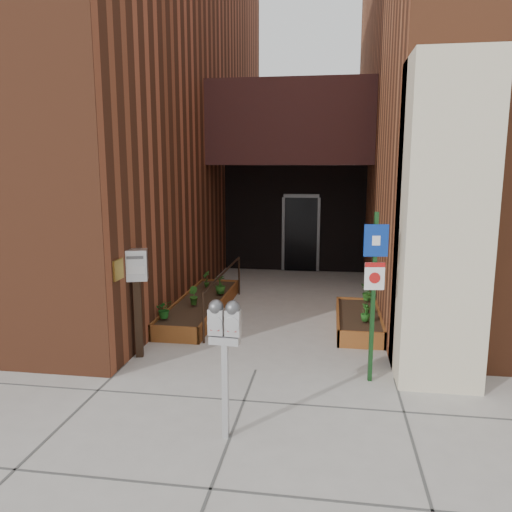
% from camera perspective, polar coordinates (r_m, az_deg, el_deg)
% --- Properties ---
extents(ground, '(80.00, 80.00, 0.00)m').
position_cam_1_polar(ground, '(7.58, -0.05, -12.89)').
color(ground, '#9E9991').
rests_on(ground, ground).
extents(architecture, '(20.00, 14.60, 10.00)m').
position_cam_1_polar(architecture, '(13.98, 3.68, 18.47)').
color(architecture, brown).
rests_on(architecture, ground).
extents(planter_left, '(0.90, 3.60, 0.30)m').
position_cam_1_polar(planter_left, '(10.34, -6.32, -5.79)').
color(planter_left, brown).
rests_on(planter_left, ground).
extents(planter_right, '(0.80, 2.20, 0.30)m').
position_cam_1_polar(planter_right, '(9.54, 11.62, -7.32)').
color(planter_right, brown).
rests_on(planter_right, ground).
extents(handrail, '(0.04, 3.34, 0.90)m').
position_cam_1_polar(handrail, '(10.02, -3.70, -2.64)').
color(handrail, black).
rests_on(handrail, ground).
extents(parking_meter, '(0.36, 0.17, 1.58)m').
position_cam_1_polar(parking_meter, '(5.42, -3.60, -8.70)').
color(parking_meter, '#B8B7BA').
rests_on(parking_meter, ground).
extents(sign_post, '(0.32, 0.10, 2.38)m').
position_cam_1_polar(sign_post, '(6.95, 13.34, -2.64)').
color(sign_post, '#153A17').
rests_on(sign_post, ground).
extents(payment_dropbox, '(0.40, 0.34, 1.72)m').
position_cam_1_polar(payment_dropbox, '(7.93, -13.47, -2.70)').
color(payment_dropbox, black).
rests_on(payment_dropbox, ground).
extents(shrub_left_a, '(0.40, 0.40, 0.33)m').
position_cam_1_polar(shrub_left_a, '(9.08, -10.42, -5.98)').
color(shrub_left_a, '#1B5E1B').
rests_on(shrub_left_a, planter_left).
extents(shrub_left_b, '(0.28, 0.28, 0.36)m').
position_cam_1_polar(shrub_left_b, '(9.87, -7.20, -4.50)').
color(shrub_left_b, '#235618').
rests_on(shrub_left_b, planter_left).
extents(shrub_left_c, '(0.30, 0.30, 0.40)m').
position_cam_1_polar(shrub_left_c, '(10.64, -4.11, -3.25)').
color(shrub_left_c, '#204F16').
rests_on(shrub_left_c, planter_left).
extents(shrub_left_d, '(0.27, 0.27, 0.37)m').
position_cam_1_polar(shrub_left_d, '(11.21, -5.70, -2.65)').
color(shrub_left_d, '#204E16').
rests_on(shrub_left_d, planter_left).
extents(shrub_right_a, '(0.23, 0.23, 0.31)m').
position_cam_1_polar(shrub_right_a, '(8.99, 12.41, -6.31)').
color(shrub_right_a, '#1E5618').
rests_on(shrub_right_a, planter_right).
extents(shrub_right_b, '(0.26, 0.26, 0.36)m').
position_cam_1_polar(shrub_right_b, '(9.46, 12.64, -5.31)').
color(shrub_right_b, '#205016').
rests_on(shrub_right_b, planter_right).
extents(shrub_right_c, '(0.33, 0.33, 0.33)m').
position_cam_1_polar(shrub_right_c, '(10.33, 12.63, -4.08)').
color(shrub_right_c, '#26601B').
rests_on(shrub_right_c, planter_right).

